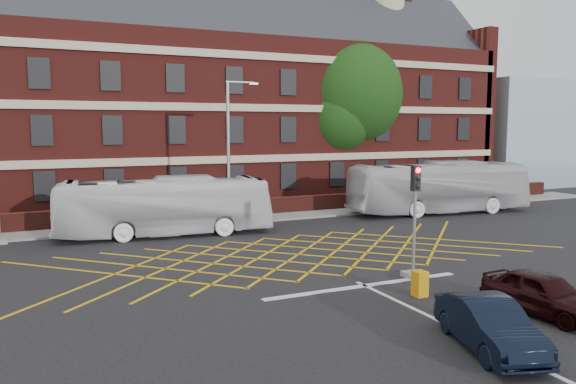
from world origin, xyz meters
name	(u,v)px	position (x,y,z in m)	size (l,w,h in m)	color
ground	(319,264)	(0.00, 0.00, 0.00)	(120.00, 120.00, 0.00)	black
victorian_building	(186,98)	(0.25, 22.00, 7.84)	(51.00, 12.17, 20.40)	#581A16
boundary_wall	(221,210)	(0.00, 13.00, 0.55)	(56.00, 0.50, 1.10)	#4E1A14
far_pavement	(226,220)	(0.00, 12.00, 0.06)	(60.00, 3.00, 0.12)	slate
glass_block	(520,133)	(34.00, 21.00, 5.00)	(14.00, 10.00, 10.00)	#99B2BF
box_junction_hatching	(298,254)	(0.00, 2.00, 0.01)	(11.50, 0.12, 0.02)	#CC990C
stop_line	(365,286)	(0.00, -3.50, 0.01)	(8.00, 0.30, 0.02)	silver
centre_line	(502,350)	(0.00, -10.00, 0.01)	(0.15, 14.00, 0.02)	silver
bus_left	(165,206)	(-4.43, 8.97, 1.55)	(2.61, 11.14, 3.10)	silver
bus_right	(439,187)	(13.73, 8.93, 1.72)	(2.88, 12.32, 3.43)	#B9B9BD
car_navy	(489,325)	(-0.25, -9.77, 0.66)	(1.39, 3.99, 1.32)	black
car_maroon	(544,293)	(3.29, -8.42, 0.67)	(1.58, 3.93, 1.34)	black
deciduous_tree	(347,102)	(12.22, 18.26, 7.63)	(8.60, 8.60, 12.53)	black
traffic_light_near	(414,232)	(2.34, -3.27, 1.76)	(0.70, 0.70, 4.27)	slate
street_lamp	(230,180)	(-0.71, 9.21, 2.76)	(2.25, 1.00, 8.20)	slate
utility_cabinet	(420,284)	(1.02, -5.33, 0.44)	(0.42, 0.44, 0.87)	#C8830B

